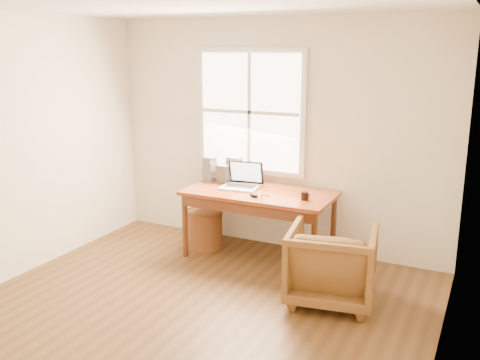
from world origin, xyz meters
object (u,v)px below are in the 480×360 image
at_px(cd_stack_a, 234,169).
at_px(armchair, 332,264).
at_px(desk, 259,193).
at_px(laptop, 239,176).
at_px(wicker_stool, 204,229).
at_px(coffee_mug, 304,196).

bearing_deg(cd_stack_a, armchair, -33.76).
xyz_separation_m(desk, armchair, (1.02, -0.67, -0.37)).
xyz_separation_m(laptop, cd_stack_a, (-0.22, 0.31, -0.00)).
xyz_separation_m(wicker_stool, laptop, (0.45, 0.01, 0.68)).
relative_size(armchair, coffee_mug, 9.40).
relative_size(desk, coffee_mug, 19.21).
bearing_deg(desk, wicker_stool, 180.00).
bearing_deg(wicker_stool, cd_stack_a, 54.65).
xyz_separation_m(laptop, coffee_mug, (0.79, -0.10, -0.10)).
height_order(armchair, cd_stack_a, cd_stack_a).
distance_m(desk, wicker_stool, 0.87).
bearing_deg(armchair, wicker_stool, -30.44).
bearing_deg(coffee_mug, laptop, 160.49).
distance_m(laptop, coffee_mug, 0.80).
xyz_separation_m(wicker_stool, cd_stack_a, (0.23, 0.32, 0.68)).
distance_m(armchair, coffee_mug, 0.87).
bearing_deg(coffee_mug, wicker_stool, 163.66).
xyz_separation_m(desk, wicker_stool, (-0.70, 0.00, -0.52)).
xyz_separation_m(armchair, laptop, (-1.27, 0.68, 0.54)).
xyz_separation_m(desk, cd_stack_a, (-0.47, 0.32, 0.16)).
relative_size(laptop, coffee_mug, 4.87).
relative_size(wicker_stool, cd_stack_a, 1.49).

